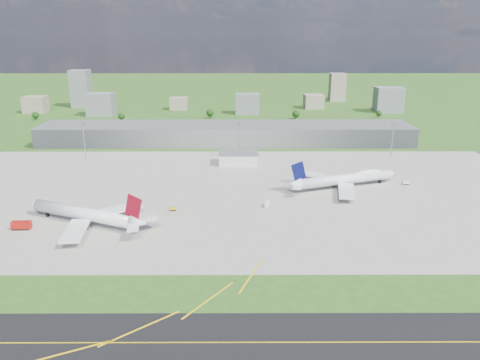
{
  "coord_description": "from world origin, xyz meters",
  "views": [
    {
      "loc": [
        10.1,
        -211.13,
        86.74
      ],
      "look_at": [
        10.89,
        34.7,
        9.0
      ],
      "focal_mm": 35.0,
      "sensor_mm": 36.0,
      "label": 1
    }
  ],
  "objects_px": {
    "airliner_blue_quad": "(346,179)",
    "fire_truck": "(21,226)",
    "van_white_far": "(405,183)",
    "van_white_near": "(267,205)",
    "tug_yellow": "(173,209)",
    "airliner_red_twin": "(87,215)"
  },
  "relations": [
    {
      "from": "airliner_red_twin",
      "to": "airliner_blue_quad",
      "type": "bearing_deg",
      "value": -133.49
    },
    {
      "from": "fire_truck",
      "to": "van_white_near",
      "type": "bearing_deg",
      "value": 11.45
    },
    {
      "from": "tug_yellow",
      "to": "airliner_blue_quad",
      "type": "bearing_deg",
      "value": 16.0
    },
    {
      "from": "tug_yellow",
      "to": "van_white_near",
      "type": "relative_size",
      "value": 0.71
    },
    {
      "from": "airliner_red_twin",
      "to": "fire_truck",
      "type": "xyz_separation_m",
      "value": [
        -28.76,
        -5.33,
        -3.18
      ]
    },
    {
      "from": "airliner_blue_quad",
      "to": "fire_truck",
      "type": "height_order",
      "value": "airliner_blue_quad"
    },
    {
      "from": "tug_yellow",
      "to": "van_white_near",
      "type": "height_order",
      "value": "van_white_near"
    },
    {
      "from": "airliner_red_twin",
      "to": "van_white_far",
      "type": "xyz_separation_m",
      "value": [
        170.86,
        60.29,
        -3.92
      ]
    },
    {
      "from": "van_white_far",
      "to": "van_white_near",
      "type": "bearing_deg",
      "value": -168.44
    },
    {
      "from": "van_white_near",
      "to": "fire_truck",
      "type": "bearing_deg",
      "value": 112.58
    },
    {
      "from": "airliner_red_twin",
      "to": "airliner_blue_quad",
      "type": "relative_size",
      "value": 0.95
    },
    {
      "from": "airliner_blue_quad",
      "to": "tug_yellow",
      "type": "height_order",
      "value": "airliner_blue_quad"
    },
    {
      "from": "airliner_blue_quad",
      "to": "van_white_near",
      "type": "xyz_separation_m",
      "value": [
        -47.73,
        -31.82,
        -3.89
      ]
    },
    {
      "from": "van_white_near",
      "to": "van_white_far",
      "type": "xyz_separation_m",
      "value": [
        84.7,
        36.92,
        -0.15
      ]
    },
    {
      "from": "fire_truck",
      "to": "airliner_blue_quad",
      "type": "bearing_deg",
      "value": 17.84
    },
    {
      "from": "tug_yellow",
      "to": "fire_truck",
      "type": "bearing_deg",
      "value": -165.66
    },
    {
      "from": "tug_yellow",
      "to": "van_white_far",
      "type": "height_order",
      "value": "van_white_far"
    },
    {
      "from": "airliner_blue_quad",
      "to": "tug_yellow",
      "type": "distance_m",
      "value": 103.05
    },
    {
      "from": "airliner_blue_quad",
      "to": "van_white_near",
      "type": "bearing_deg",
      "value": -165.92
    },
    {
      "from": "airliner_red_twin",
      "to": "van_white_far",
      "type": "distance_m",
      "value": 181.23
    },
    {
      "from": "van_white_near",
      "to": "van_white_far",
      "type": "bearing_deg",
      "value": -57.89
    },
    {
      "from": "van_white_near",
      "to": "airliner_red_twin",
      "type": "bearing_deg",
      "value": 113.74
    }
  ]
}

